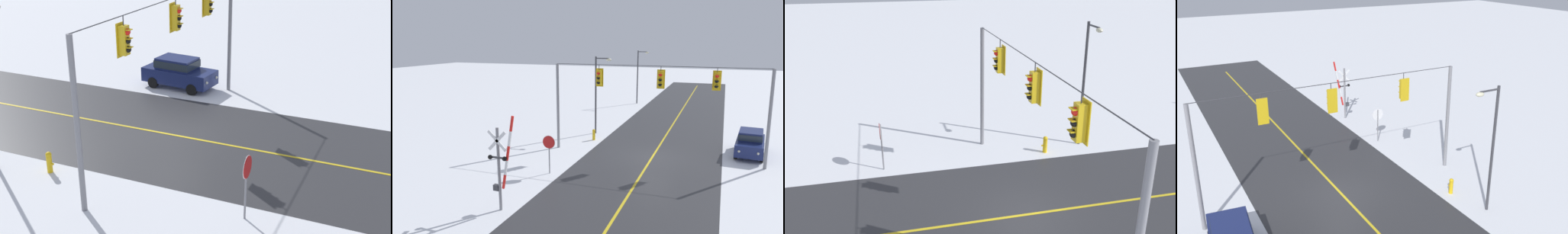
{
  "view_description": "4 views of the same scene",
  "coord_description": "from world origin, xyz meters",
  "views": [
    {
      "loc": [
        -20.0,
        -10.02,
        9.92
      ],
      "look_at": [
        -3.66,
        -2.71,
        2.7
      ],
      "focal_mm": 49.15,
      "sensor_mm": 36.0,
      "label": 1
    },
    {
      "loc": [
        4.26,
        -24.8,
        7.99
      ],
      "look_at": [
        -3.59,
        -3.06,
        3.15
      ],
      "focal_mm": 34.86,
      "sensor_mm": 36.0,
      "label": 2
    },
    {
      "loc": [
        13.88,
        -5.23,
        9.7
      ],
      "look_at": [
        -3.47,
        -0.97,
        2.93
      ],
      "focal_mm": 40.41,
      "sensor_mm": 36.0,
      "label": 3
    },
    {
      "loc": [
        8.57,
        19.31,
        12.11
      ],
      "look_at": [
        -2.82,
        -1.52,
        3.39
      ],
      "focal_mm": 40.74,
      "sensor_mm": 36.0,
      "label": 4
    }
  ],
  "objects": [
    {
      "name": "railroad_crossing",
      "position": [
        -5.2,
        -10.53,
        2.28
      ],
      "size": [
        1.38,
        0.31,
        4.61
      ],
      "color": "gray",
      "rests_on": "ground"
    },
    {
      "name": "fire_hydrant",
      "position": [
        -5.22,
        2.87,
        0.47
      ],
      "size": [
        0.24,
        0.31,
        0.88
      ],
      "color": "gold",
      "rests_on": "ground"
    },
    {
      "name": "signal_span",
      "position": [
        0.05,
        -0.01,
        4.27
      ],
      "size": [
        14.2,
        0.47,
        6.22
      ],
      "color": "gray",
      "rests_on": "ground"
    },
    {
      "name": "streetlamp_near",
      "position": [
        -5.59,
        5.03,
        3.92
      ],
      "size": [
        1.39,
        0.28,
        6.5
      ],
      "color": "#38383D",
      "rests_on": "ground"
    },
    {
      "name": "ground_plane",
      "position": [
        0.0,
        0.0,
        0.0
      ],
      "size": [
        160.0,
        160.0,
        0.0
      ],
      "primitive_type": "plane",
      "color": "white"
    },
    {
      "name": "stop_sign",
      "position": [
        -5.25,
        -5.26,
        1.71
      ],
      "size": [
        0.8,
        0.09,
        2.35
      ],
      "color": "gray",
      "rests_on": "ground"
    }
  ]
}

